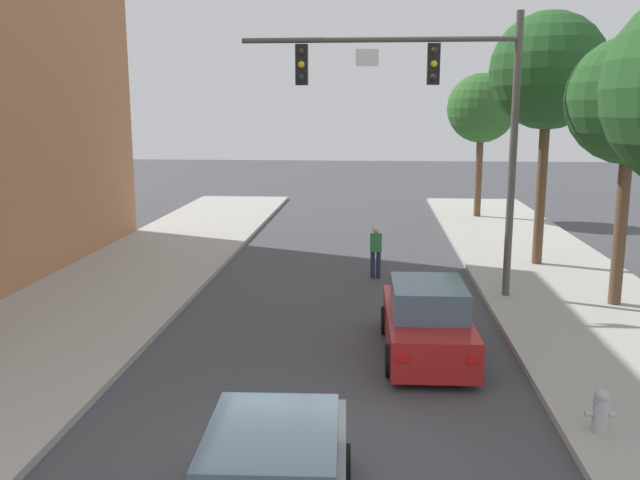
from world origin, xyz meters
The scene contains 8 objects.
ground_plane centered at (0.00, 0.00, 0.00)m, with size 120.00×120.00×0.00m, color #424247.
traffic_signal_mast centered at (2.51, 9.52, 5.38)m, with size 7.29×0.38×7.50m.
car_lead_red centered at (2.11, 5.13, 0.72)m, with size 1.91×4.27×1.60m.
pedestrian_crossing_road centered at (1.03, 11.74, 0.91)m, with size 0.36×0.22×1.64m.
fire_hydrant centered at (4.56, 1.45, 0.51)m, with size 0.48×0.24×0.72m.
street_tree_second centered at (7.29, 8.88, 5.35)m, with size 3.20×3.20×6.84m.
street_tree_third centered at (6.36, 13.56, 6.32)m, with size 3.68×3.68×8.05m.
street_tree_farthest centered at (5.87, 23.58, 5.18)m, with size 3.19×3.19×6.66m.
Camera 1 is at (0.93, -8.85, 5.19)m, focal length 38.09 mm.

